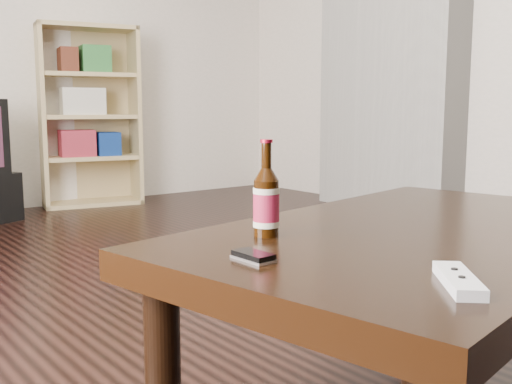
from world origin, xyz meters
TOP-DOWN VIEW (x-y plane):
  - floor at (0.00, 0.00)m, footprint 5.00×6.00m
  - wall_back at (0.00, 3.01)m, footprint 5.00×0.02m
  - chimney_breast at (2.35, 1.20)m, footprint 0.30×1.20m
  - bookshelf at (0.59, 2.87)m, footprint 0.84×0.52m
  - coffee_table at (-0.17, -0.95)m, footprint 1.45×1.00m
  - beer_bottle at (-0.54, -0.80)m, footprint 0.06×0.06m
  - phone at (-0.70, -0.95)m, footprint 0.05×0.09m
  - remote at (-0.54, -1.30)m, footprint 0.16×0.16m

SIDE VIEW (x-z plane):
  - floor at x=0.00m, z-range -0.01..0.00m
  - coffee_table at x=-0.17m, z-range 0.18..0.69m
  - phone at x=-0.70m, z-range 0.50..0.52m
  - remote at x=-0.54m, z-range 0.50..0.52m
  - beer_bottle at x=-0.54m, z-range 0.47..0.69m
  - bookshelf at x=0.59m, z-range 0.03..1.47m
  - wall_back at x=0.00m, z-range 0.00..2.70m
  - chimney_breast at x=2.35m, z-range 0.00..2.70m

